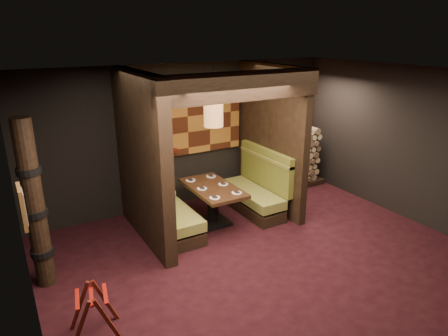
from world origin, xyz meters
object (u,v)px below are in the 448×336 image
dining_table (213,198)px  totem_column (35,207)px  pendant_lamp (213,113)px  booth_bench_left (167,212)px  booth_bench_right (256,191)px  luggage_rack (93,311)px  firewood_stack (288,158)px

dining_table → totem_column: bearing=-171.5°
pendant_lamp → totem_column: (-2.95, -0.39, -0.90)m
booth_bench_left → booth_bench_right: size_ratio=1.00×
luggage_rack → firewood_stack: (4.98, 2.65, 0.36)m
booth_bench_right → totem_column: size_ratio=0.67×
pendant_lamp → luggage_rack: 3.61m
booth_bench_right → firewood_stack: firewood_stack is taller
pendant_lamp → firewood_stack: bearing=19.8°
dining_table → totem_column: 3.06m
luggage_rack → booth_bench_right: bearing=28.2°
booth_bench_right → dining_table: bearing=-173.9°
dining_table → firewood_stack: firewood_stack is taller
booth_bench_right → totem_column: 4.10m
booth_bench_left → firewood_stack: bearing=12.2°
pendant_lamp → totem_column: 3.11m
booth_bench_right → luggage_rack: booth_bench_right is taller
dining_table → totem_column: totem_column is taller
dining_table → firewood_stack: 2.52m
dining_table → pendant_lamp: (-0.00, -0.05, 1.59)m
booth_bench_left → pendant_lamp: pendant_lamp is taller
dining_table → pendant_lamp: bearing=-90.0°
luggage_rack → firewood_stack: 5.65m
booth_bench_left → totem_column: (-2.09, -0.55, 0.79)m
luggage_rack → pendant_lamp: bearing=34.5°
booth_bench_left → pendant_lamp: size_ratio=1.62×
luggage_rack → totem_column: (-0.36, 1.40, 0.86)m
booth_bench_left → firewood_stack: firewood_stack is taller
booth_bench_right → firewood_stack: size_ratio=0.92×
booth_bench_left → luggage_rack: bearing=-131.7°
booth_bench_right → dining_table: (-1.03, -0.11, 0.10)m
booth_bench_right → dining_table: 1.04m
dining_table → luggage_rack: dining_table is taller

